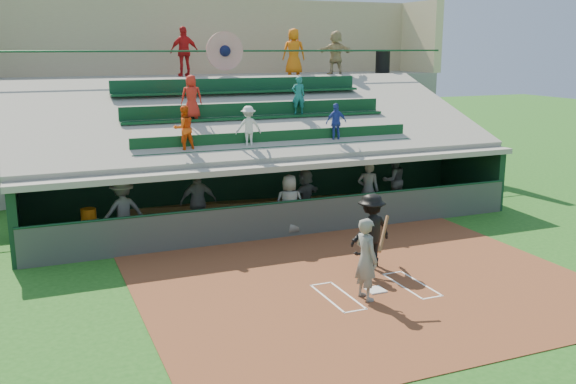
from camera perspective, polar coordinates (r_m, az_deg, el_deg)
name	(u,v)px	position (r m, az deg, el deg)	size (l,w,h in m)	color
ground	(375,291)	(15.82, 7.76, -8.74)	(100.00, 100.00, 0.00)	#1E5417
dirt_slab	(365,284)	(16.22, 6.87, -8.12)	(11.00, 9.00, 0.02)	brown
home_plate	(375,290)	(15.80, 7.77, -8.62)	(0.43, 0.43, 0.03)	silver
batters_box_chalk	(375,290)	(15.81, 7.77, -8.66)	(2.65, 1.85, 0.01)	white
dugout_floor	(274,222)	(21.59, -1.25, -2.65)	(16.00, 3.50, 0.04)	gray
concourse_slab	(216,130)	(27.43, -6.42, 5.46)	(20.00, 3.00, 4.60)	gray
grandstand	(238,141)	(24.60, -4.49, 4.57)	(20.40, 10.40, 7.80)	#454A45
batter_at_plate	(366,259)	(14.97, 6.97, -5.91)	(0.90, 0.80, 1.95)	#60645E
catcher	(364,254)	(16.49, 6.77, -5.50)	(0.59, 0.46, 1.21)	black
home_umpire	(371,230)	(17.22, 7.39, -3.38)	(1.28, 0.73, 1.98)	black
dugout_bench	(264,207)	(22.55, -2.19, -1.31)	(15.61, 0.47, 0.47)	olive
white_table	(91,233)	(19.89, -17.15, -3.54)	(0.76, 0.57, 0.66)	white
water_cooler	(89,216)	(19.68, -17.30, -2.05)	(0.44, 0.44, 0.44)	orange
dugout_player_a	(123,211)	(19.59, -14.49, -1.65)	(1.27, 0.73, 1.96)	#5B5D58
dugout_player_b	(198,202)	(20.27, -7.98, -0.87)	(1.15, 0.48, 1.97)	#60625D
dugout_player_c	(289,204)	(19.96, 0.13, -1.10)	(0.92, 0.60, 1.87)	#60635E
dugout_player_d	(305,195)	(21.46, 1.54, -0.29)	(1.62, 0.51, 1.74)	#5F635D
dugout_player_e	(368,190)	(21.75, 7.13, 0.13)	(0.73, 0.48, 2.00)	#50524E
dugout_player_f	(394,180)	(23.73, 9.37, 1.03)	(0.93, 0.73, 1.92)	slate
trash_bin	(383,62)	(29.68, 8.42, 11.34)	(0.64, 0.64, 0.96)	black
concourse_staff_a	(184,52)	(26.31, -9.20, 12.23)	(1.14, 0.48, 1.95)	red
concourse_staff_b	(294,52)	(27.46, 0.52, 12.37)	(0.94, 0.61, 1.91)	orange
concourse_staff_c	(336,53)	(28.07, 4.25, 12.26)	(1.70, 0.54, 1.84)	tan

